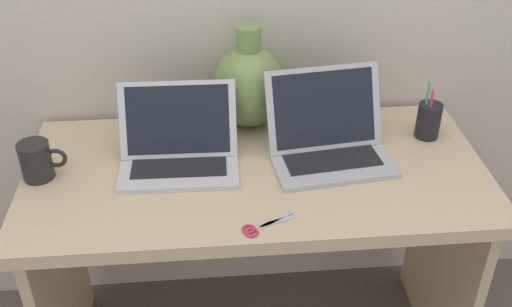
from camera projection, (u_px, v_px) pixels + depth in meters
desk at (256, 216)px, 1.82m from camera, size 1.30×0.63×0.75m
laptop_left at (179, 144)px, 1.72m from camera, size 0.33×0.25×0.22m
laptop_right at (327, 135)px, 1.75m from camera, size 0.37×0.30×0.24m
green_vase at (249, 85)px, 1.86m from camera, size 0.22×0.22×0.32m
coffee_mug at (37, 161)px, 1.66m from camera, size 0.13×0.09×0.11m
pen_cup at (428, 120)px, 1.83m from camera, size 0.07×0.07×0.18m
scissors at (260, 227)px, 1.50m from camera, size 0.14×0.09×0.01m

